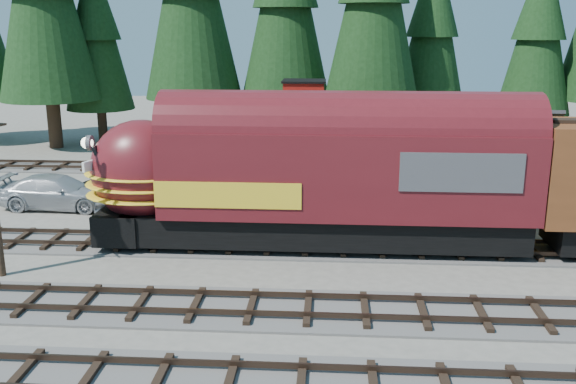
# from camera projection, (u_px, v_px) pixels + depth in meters

# --- Properties ---
(ground) EXTENTS (120.00, 120.00, 0.00)m
(ground) POSITION_uv_depth(u_px,v_px,m) (432.00, 290.00, 21.94)
(ground) COLOR #6B665B
(ground) RESTS_ON ground
(track_spur) EXTENTS (32.00, 3.20, 0.33)m
(track_spur) POSITION_uv_depth(u_px,v_px,m) (227.00, 169.00, 39.96)
(track_spur) COLOR #4C4947
(track_spur) RESTS_ON ground
(depot) EXTENTS (12.80, 7.00, 5.30)m
(depot) POSITION_uv_depth(u_px,v_px,m) (404.00, 148.00, 31.33)
(depot) COLOR gold
(depot) RESTS_ON ground
(locomotive) EXTENTS (17.84, 3.55, 4.85)m
(locomotive) POSITION_uv_depth(u_px,v_px,m) (299.00, 181.00, 25.41)
(locomotive) COLOR black
(locomotive) RESTS_ON ground
(caboose) EXTENTS (9.93, 2.88, 5.16)m
(caboose) POSITION_uv_depth(u_px,v_px,m) (288.00, 130.00, 39.07)
(caboose) COLOR black
(caboose) RESTS_ON ground
(pickup_truck_a) EXTENTS (6.23, 4.67, 1.57)m
(pickup_truck_a) POSITION_uv_depth(u_px,v_px,m) (137.00, 189.00, 32.31)
(pickup_truck_a) COLOR black
(pickup_truck_a) RESTS_ON ground
(pickup_truck_b) EXTENTS (5.71, 2.43, 1.64)m
(pickup_truck_b) POSITION_uv_depth(u_px,v_px,m) (58.00, 192.00, 31.55)
(pickup_truck_b) COLOR #B0B3B8
(pickup_truck_b) RESTS_ON ground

